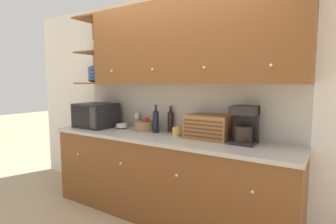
# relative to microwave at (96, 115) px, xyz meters

# --- Properties ---
(ground_plane) EXTENTS (24.00, 24.00, 0.00)m
(ground_plane) POSITION_rel_microwave_xyz_m (1.09, 0.31, -1.11)
(ground_plane) COLOR tan
(wall_back) EXTENTS (5.27, 0.06, 2.60)m
(wall_back) POSITION_rel_microwave_xyz_m (1.09, 0.34, 0.19)
(wall_back) COLOR white
(wall_back) RESTS_ON ground_plane
(counter_unit) EXTENTS (2.89, 0.65, 0.95)m
(counter_unit) POSITION_rel_microwave_xyz_m (1.09, -0.00, -0.63)
(counter_unit) COLOR brown
(counter_unit) RESTS_ON ground_plane
(backsplash_panel) EXTENTS (2.87, 0.01, 0.58)m
(backsplash_panel) POSITION_rel_microwave_xyz_m (1.09, 0.30, 0.13)
(backsplash_panel) COLOR #B7B2A8
(backsplash_panel) RESTS_ON counter_unit
(upper_cabinets) EXTENTS (2.87, 0.39, 0.89)m
(upper_cabinets) POSITION_rel_microwave_xyz_m (1.25, 0.12, 0.86)
(upper_cabinets) COLOR brown
(upper_cabinets) RESTS_ON backsplash_panel
(microwave) EXTENTS (0.49, 0.43, 0.32)m
(microwave) POSITION_rel_microwave_xyz_m (0.00, 0.00, 0.00)
(microwave) COLOR black
(microwave) RESTS_ON counter_unit
(bowl_stack_on_counter) EXTENTS (0.17, 0.17, 0.07)m
(bowl_stack_on_counter) POSITION_rel_microwave_xyz_m (0.36, 0.11, -0.13)
(bowl_stack_on_counter) COLOR silver
(bowl_stack_on_counter) RESTS_ON counter_unit
(wine_glass) EXTENTS (0.07, 0.07, 0.21)m
(wine_glass) POSITION_rel_microwave_xyz_m (0.51, 0.25, -0.02)
(wine_glass) COLOR silver
(wine_glass) RESTS_ON counter_unit
(fruit_basket) EXTENTS (0.27, 0.27, 0.18)m
(fruit_basket) POSITION_rel_microwave_xyz_m (0.71, 0.15, -0.10)
(fruit_basket) COLOR #937047
(fruit_basket) RESTS_ON counter_unit
(second_wine_bottle) EXTENTS (0.07, 0.07, 0.34)m
(second_wine_bottle) POSITION_rel_microwave_xyz_m (0.91, 0.10, -0.01)
(second_wine_bottle) COLOR black
(second_wine_bottle) RESTS_ON counter_unit
(wine_bottle) EXTENTS (0.07, 0.07, 0.31)m
(wine_bottle) POSITION_rel_microwave_xyz_m (1.02, 0.25, -0.02)
(wine_bottle) COLOR black
(wine_bottle) RESTS_ON counter_unit
(mug) EXTENTS (0.10, 0.09, 0.10)m
(mug) POSITION_rel_microwave_xyz_m (1.22, 0.07, -0.11)
(mug) COLOR gold
(mug) RESTS_ON counter_unit
(bread_box) EXTENTS (0.46, 0.30, 0.25)m
(bread_box) POSITION_rel_microwave_xyz_m (1.58, 0.12, -0.03)
(bread_box) COLOR #996033
(bread_box) RESTS_ON counter_unit
(coffee_maker) EXTENTS (0.24, 0.24, 0.37)m
(coffee_maker) POSITION_rel_microwave_xyz_m (1.96, 0.10, 0.03)
(coffee_maker) COLOR black
(coffee_maker) RESTS_ON counter_unit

